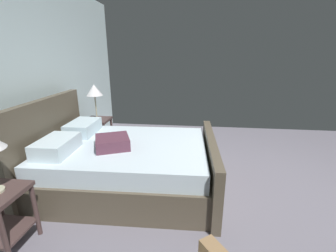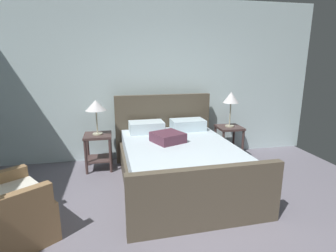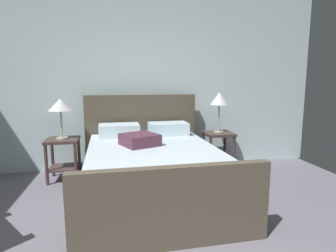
% 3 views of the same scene
% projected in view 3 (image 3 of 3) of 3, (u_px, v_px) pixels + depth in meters
% --- Properties ---
extents(wall_back, '(6.03, 0.12, 2.82)m').
position_uv_depth(wall_back, '(135.00, 81.00, 4.52)').
color(wall_back, silver).
rests_on(wall_back, ground).
extents(bed, '(1.77, 2.32, 1.20)m').
position_uv_depth(bed, '(152.00, 168.00, 3.46)').
color(bed, brown).
rests_on(bed, ground).
extents(nightstand_right, '(0.44, 0.44, 0.60)m').
position_uv_depth(nightstand_right, '(218.00, 145.00, 4.50)').
color(nightstand_right, '#473331').
rests_on(nightstand_right, ground).
extents(table_lamp_right, '(0.28, 0.28, 0.63)m').
position_uv_depth(table_lamp_right, '(219.00, 100.00, 4.38)').
color(table_lamp_right, '#B7B293').
rests_on(table_lamp_right, nightstand_right).
extents(nightstand_left, '(0.44, 0.44, 0.60)m').
position_uv_depth(nightstand_left, '(63.00, 152.00, 4.01)').
color(nightstand_left, '#473331').
rests_on(nightstand_left, ground).
extents(table_lamp_left, '(0.33, 0.33, 0.57)m').
position_uv_depth(table_lamp_left, '(60.00, 106.00, 3.90)').
color(table_lamp_left, '#B7B293').
rests_on(table_lamp_left, nightstand_left).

